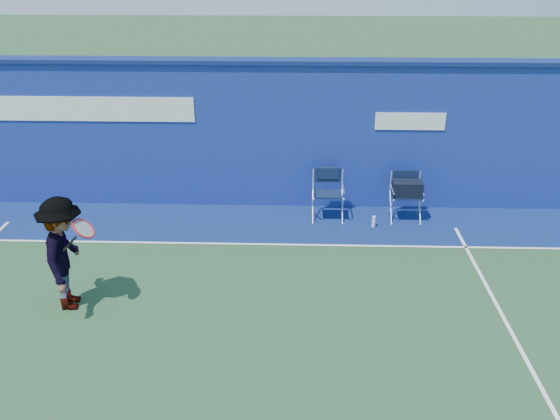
{
  "coord_description": "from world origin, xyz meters",
  "views": [
    {
      "loc": [
        1.35,
        -6.62,
        5.22
      ],
      "look_at": [
        1.06,
        2.6,
        1.0
      ],
      "focal_mm": 38.0,
      "sensor_mm": 36.0,
      "label": 1
    }
  ],
  "objects_px": {
    "water_bottle": "(374,222)",
    "directors_chair_left": "(328,203)",
    "tennis_player": "(64,254)",
    "directors_chair_right": "(406,201)"
  },
  "relations": [
    {
      "from": "water_bottle",
      "to": "tennis_player",
      "type": "bearing_deg",
      "value": -149.85
    },
    {
      "from": "directors_chair_left",
      "to": "water_bottle",
      "type": "xyz_separation_m",
      "value": [
        0.91,
        -0.4,
        -0.22
      ]
    },
    {
      "from": "tennis_player",
      "to": "water_bottle",
      "type": "bearing_deg",
      "value": 30.15
    },
    {
      "from": "directors_chair_left",
      "to": "directors_chair_right",
      "type": "bearing_deg",
      "value": -0.57
    },
    {
      "from": "directors_chair_left",
      "to": "tennis_player",
      "type": "height_order",
      "value": "tennis_player"
    },
    {
      "from": "water_bottle",
      "to": "directors_chair_right",
      "type": "bearing_deg",
      "value": 29.74
    },
    {
      "from": "water_bottle",
      "to": "directors_chair_left",
      "type": "bearing_deg",
      "value": 156.27
    },
    {
      "from": "tennis_player",
      "to": "directors_chair_right",
      "type": "bearing_deg",
      "value": 30.1
    },
    {
      "from": "directors_chair_right",
      "to": "water_bottle",
      "type": "relative_size",
      "value": 4.18
    },
    {
      "from": "directors_chair_left",
      "to": "water_bottle",
      "type": "relative_size",
      "value": 4.35
    }
  ]
}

